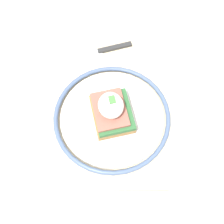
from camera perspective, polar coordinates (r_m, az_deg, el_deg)
The scene contains 6 objects.
ground_plane at distance 1.36m, azimuth 1.06°, elevation -15.09°, with size 6.00×6.00×0.00m, color gray.
dining_table at distance 0.73m, azimuth 1.93°, elevation -7.25°, with size 0.92×0.83×0.78m.
plate at distance 0.61m, azimuth 0.00°, elevation -1.04°, with size 0.25×0.25×0.02m.
sandwich at distance 0.58m, azimuth -0.08°, elevation 0.25°, with size 0.10×0.08×0.08m.
fork at distance 0.57m, azimuth 2.89°, elevation -16.17°, with size 0.05×0.15×0.00m.
knife at distance 0.70m, azimuth -2.18°, elevation 12.30°, with size 0.02×0.18×0.01m.
Camera 1 is at (-0.20, 0.07, 1.34)m, focal length 45.00 mm.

